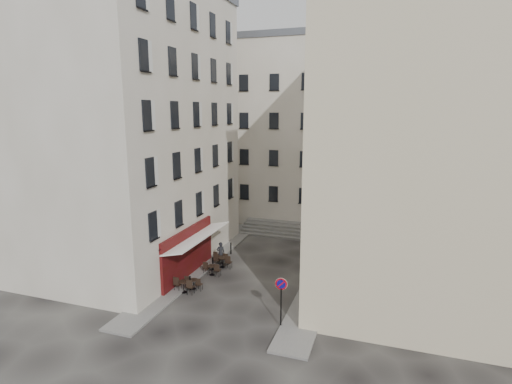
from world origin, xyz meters
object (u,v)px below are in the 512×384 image
at_px(bistro_table_a, 184,285).
at_px(pedestrian, 221,253).
at_px(no_parking_sign, 281,293).
at_px(bistro_table_b, 194,283).

height_order(bistro_table_a, pedestrian, pedestrian).
height_order(no_parking_sign, bistro_table_a, no_parking_sign).
bearing_deg(no_parking_sign, bistro_table_a, 159.79).
relative_size(no_parking_sign, bistro_table_b, 2.35).
distance_m(no_parking_sign, pedestrian, 10.02).
distance_m(bistro_table_b, pedestrian, 4.68).
bearing_deg(pedestrian, no_parking_sign, 103.57).
bearing_deg(no_parking_sign, pedestrian, 128.61).
height_order(bistro_table_a, bistro_table_b, bistro_table_a).
distance_m(no_parking_sign, bistro_table_b, 7.30).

